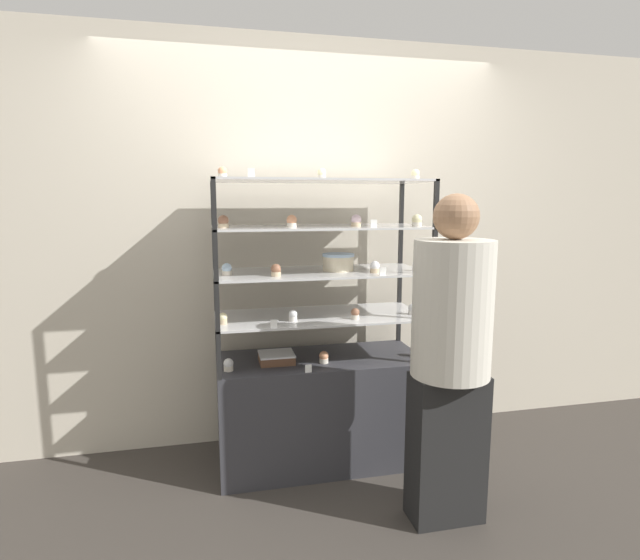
{
  "coord_description": "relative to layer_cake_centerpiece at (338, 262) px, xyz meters",
  "views": [
    {
      "loc": [
        -0.63,
        -2.81,
        1.58
      ],
      "look_at": [
        0.0,
        0.0,
        1.13
      ],
      "focal_mm": 28.0,
      "sensor_mm": 36.0,
      "label": 1
    }
  ],
  "objects": [
    {
      "name": "cupcake_17",
      "position": [
        0.43,
        -0.09,
        0.5
      ],
      "size": [
        0.05,
        0.05,
        0.06
      ],
      "color": "beige",
      "rests_on": "display_riser_top"
    },
    {
      "name": "cupcake_0",
      "position": [
        -0.65,
        -0.12,
        -0.54
      ],
      "size": [
        0.05,
        0.05,
        0.07
      ],
      "color": "beige",
      "rests_on": "display_base"
    },
    {
      "name": "price_tag_4",
      "position": [
        -0.52,
        -0.25,
        0.49
      ],
      "size": [
        0.04,
        0.0,
        0.04
      ],
      "color": "white",
      "rests_on": "display_riser_top"
    },
    {
      "name": "ground_plane",
      "position": [
        -0.11,
        -0.0,
        -1.23
      ],
      "size": [
        20.0,
        20.0,
        0.0
      ],
      "primitive_type": "plane",
      "color": "#38332D"
    },
    {
      "name": "sheet_cake_frosted",
      "position": [
        -0.38,
        -0.03,
        -0.55
      ],
      "size": [
        0.2,
        0.18,
        0.06
      ],
      "color": "brown",
      "rests_on": "display_base"
    },
    {
      "name": "cupcake_7",
      "position": [
        -0.65,
        -0.05,
        -0.02
      ],
      "size": [
        0.05,
        0.05,
        0.07
      ],
      "color": "beige",
      "rests_on": "display_riser_middle"
    },
    {
      "name": "display_base",
      "position": [
        -0.11,
        -0.0,
        -0.9
      ],
      "size": [
        1.22,
        0.53,
        0.65
      ],
      "color": "#333338",
      "rests_on": "ground_plane"
    },
    {
      "name": "customer_figure",
      "position": [
        0.38,
        -0.7,
        -0.36
      ],
      "size": [
        0.38,
        0.38,
        1.62
      ],
      "color": "black",
      "rests_on": "ground_plane"
    },
    {
      "name": "cupcake_13",
      "position": [
        0.08,
        -0.08,
        0.24
      ],
      "size": [
        0.06,
        0.06,
        0.07
      ],
      "color": "#CCB28C",
      "rests_on": "display_riser_upper"
    },
    {
      "name": "cupcake_4",
      "position": [
        -0.29,
        -0.11,
        -0.28
      ],
      "size": [
        0.05,
        0.05,
        0.06
      ],
      "color": "white",
      "rests_on": "display_riser_lower"
    },
    {
      "name": "cupcake_10",
      "position": [
        0.45,
        -0.11,
        -0.02
      ],
      "size": [
        0.05,
        0.05,
        0.07
      ],
      "color": "white",
      "rests_on": "display_riser_middle"
    },
    {
      "name": "display_riser_upper",
      "position": [
        -0.11,
        -0.0,
        0.2
      ],
      "size": [
        1.22,
        0.53,
        0.26
      ],
      "color": "black",
      "rests_on": "display_riser_middle"
    },
    {
      "name": "cupcake_6",
      "position": [
        0.43,
        -0.1,
        -0.28
      ],
      "size": [
        0.05,
        0.05,
        0.06
      ],
      "color": "white",
      "rests_on": "display_riser_lower"
    },
    {
      "name": "display_riser_top",
      "position": [
        -0.11,
        -0.0,
        0.46
      ],
      "size": [
        1.22,
        0.53,
        0.26
      ],
      "color": "black",
      "rests_on": "display_riser_upper"
    },
    {
      "name": "cupcake_9",
      "position": [
        0.18,
        -0.13,
        -0.02
      ],
      "size": [
        0.05,
        0.05,
        0.07
      ],
      "color": "#CCB28C",
      "rests_on": "display_riser_middle"
    },
    {
      "name": "price_tag_2",
      "position": [
        0.19,
        -0.25,
        -0.03
      ],
      "size": [
        0.04,
        0.0,
        0.04
      ],
      "color": "white",
      "rests_on": "display_riser_middle"
    },
    {
      "name": "cupcake_2",
      "position": [
        0.46,
        -0.1,
        -0.54
      ],
      "size": [
        0.05,
        0.05,
        0.07
      ],
      "color": "white",
      "rests_on": "display_base"
    },
    {
      "name": "cupcake_1",
      "position": [
        -0.11,
        -0.1,
        -0.54
      ],
      "size": [
        0.05,
        0.05,
        0.07
      ],
      "color": "beige",
      "rests_on": "display_base"
    },
    {
      "name": "layer_cake_centerpiece",
      "position": [
        0.0,
        0.0,
        0.0
      ],
      "size": [
        0.19,
        0.19,
        0.1
      ],
      "color": "beige",
      "rests_on": "display_riser_middle"
    },
    {
      "name": "price_tag_1",
      "position": [
        -0.42,
        -0.25,
        -0.29
      ],
      "size": [
        0.04,
        0.0,
        0.04
      ],
      "color": "white",
      "rests_on": "display_riser_lower"
    },
    {
      "name": "cupcake_15",
      "position": [
        -0.65,
        -0.06,
        0.5
      ],
      "size": [
        0.05,
        0.05,
        0.06
      ],
      "color": "beige",
      "rests_on": "display_riser_top"
    },
    {
      "name": "cupcake_14",
      "position": [
        0.43,
        -0.13,
        0.24
      ],
      "size": [
        0.06,
        0.06,
        0.07
      ],
      "color": "beige",
      "rests_on": "display_riser_upper"
    },
    {
      "name": "cupcake_11",
      "position": [
        -0.66,
        -0.06,
        0.24
      ],
      "size": [
        0.06,
        0.06,
        0.07
      ],
      "color": "#CCB28C",
      "rests_on": "display_riser_upper"
    },
    {
      "name": "display_riser_lower",
      "position": [
        -0.11,
        -0.0,
        -0.33
      ],
      "size": [
        1.22,
        0.53,
        0.26
      ],
      "color": "black",
      "rests_on": "display_base"
    },
    {
      "name": "cupcake_16",
      "position": [
        -0.11,
        -0.05,
        0.5
      ],
      "size": [
        0.05,
        0.05,
        0.06
      ],
      "color": "beige",
      "rests_on": "display_riser_top"
    },
    {
      "name": "cupcake_8",
      "position": [
        -0.39,
        -0.14,
        -0.02
      ],
      "size": [
        0.05,
        0.05,
        0.07
      ],
      "color": "#CCB28C",
      "rests_on": "display_riser_middle"
    },
    {
      "name": "cupcake_12",
      "position": [
        -0.29,
        -0.08,
        0.24
      ],
      "size": [
        0.06,
        0.06,
        0.07
      ],
      "color": "beige",
      "rests_on": "display_riser_upper"
    },
    {
      "name": "price_tag_0",
      "position": [
        -0.23,
        -0.25,
        -0.55
      ],
      "size": [
        0.04,
        0.0,
        0.04
      ],
      "color": "white",
      "rests_on": "display_base"
    },
    {
      "name": "price_tag_3",
      "position": [
        0.13,
        -0.25,
        0.23
      ],
      "size": [
        0.04,
        0.0,
        0.04
      ],
      "color": "white",
      "rests_on": "display_riser_upper"
    },
    {
      "name": "cupcake_5",
      "position": [
        0.06,
        -0.14,
        -0.28
      ],
      "size": [
        0.05,
        0.05,
        0.06
      ],
      "color": "beige",
      "rests_on": "display_riser_lower"
    },
    {
      "name": "back_wall",
      "position": [
        -0.11,
        0.41,
        0.07
      ],
      "size": [
        8.0,
        0.05,
        2.6
      ],
      "color": "beige",
      "rests_on": "ground_plane"
    },
    {
      "name": "cupcake_3",
      "position": [
        -0.68,
        -0.1,
        -0.28
      ],
      "size": [
        0.05,
        0.05,
        0.06
      ],
      "color": "#CCB28C",
      "rests_on": "display_riser_lower"
    },
    {
      "name": "display_riser_middle",
      "position": [
        -0.11,
        -0.0,
        -0.07
      ],
      "size": [
        1.22,
        0.53,
        0.26
      ],
      "color": "black",
      "rests_on": "display_riser_lower"
    }
  ]
}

